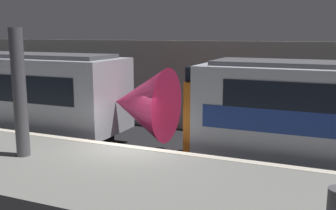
% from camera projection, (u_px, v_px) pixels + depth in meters
% --- Properties ---
extents(ground_plane, '(120.00, 120.00, 0.00)m').
position_uv_depth(ground_plane, '(130.00, 176.00, 12.96)').
color(ground_plane, black).
extents(platform, '(40.00, 4.65, 1.08)m').
position_uv_depth(platform, '(89.00, 186.00, 10.76)').
color(platform, slate).
rests_on(platform, ground).
extents(station_rear_barrier, '(50.00, 0.15, 4.30)m').
position_uv_depth(station_rear_barrier, '(198.00, 86.00, 18.68)').
color(station_rear_barrier, '#B2AD9E').
rests_on(station_rear_barrier, ground).
extents(support_pillar_near, '(0.39, 0.39, 3.75)m').
position_uv_depth(support_pillar_near, '(20.00, 93.00, 11.35)').
color(support_pillar_near, '#56565B').
rests_on(support_pillar_near, platform).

